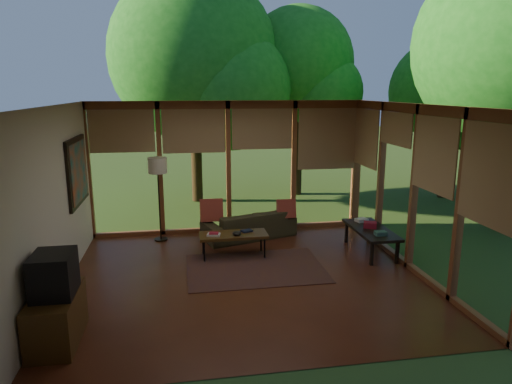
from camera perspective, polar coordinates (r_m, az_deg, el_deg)
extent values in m
plane|color=#5E2A18|center=(7.36, -1.20, -10.67)|extent=(5.50, 5.50, 0.00)
plane|color=white|center=(6.76, -1.30, 10.84)|extent=(5.50, 5.50, 0.00)
cube|color=silver|center=(7.10, -23.80, -1.18)|extent=(0.04, 5.00, 2.70)
cube|color=silver|center=(4.58, 3.31, -7.44)|extent=(5.50, 0.04, 2.70)
cube|color=brown|center=(9.37, -3.45, 3.06)|extent=(5.50, 0.12, 2.70)
cube|color=brown|center=(7.81, 19.15, 0.40)|extent=(0.12, 5.00, 2.70)
plane|color=#334F1D|center=(17.45, 21.60, 2.19)|extent=(40.00, 40.00, 0.00)
cylinder|color=#352613|center=(12.07, -7.63, 10.06)|extent=(0.28, 0.28, 4.76)
sphere|color=#166017|center=(12.08, -7.82, 16.33)|extent=(4.25, 4.25, 4.25)
cylinder|color=#352613|center=(12.84, 5.18, 10.03)|extent=(0.28, 0.28, 4.64)
sphere|color=#166017|center=(12.84, 5.30, 15.79)|extent=(2.99, 2.99, 2.99)
cylinder|color=#352613|center=(10.55, 29.10, 8.44)|extent=(0.28, 0.28, 4.84)
cylinder|color=#352613|center=(13.28, 21.98, 7.15)|extent=(0.28, 0.28, 3.67)
sphere|color=#166017|center=(13.23, 22.35, 11.55)|extent=(2.80, 2.80, 2.80)
cube|color=brown|center=(7.72, -0.09, -9.48)|extent=(2.26, 1.60, 0.01)
imported|color=#3B351D|center=(9.18, -0.88, -4.07)|extent=(1.97, 1.25, 0.54)
cube|color=maroon|center=(8.96, -5.59, -2.33)|extent=(0.44, 0.24, 0.46)
cube|color=maroon|center=(9.19, 3.79, -2.13)|extent=(0.38, 0.20, 0.40)
cube|color=beige|center=(8.02, -5.30, -5.33)|extent=(0.25, 0.21, 0.03)
cube|color=maroon|center=(8.01, -5.31, -5.15)|extent=(0.18, 0.15, 0.03)
cube|color=black|center=(8.21, -1.18, -4.88)|extent=(0.23, 0.20, 0.03)
ellipsoid|color=black|center=(8.01, -2.41, -5.18)|extent=(0.16, 0.16, 0.07)
cube|color=#503415|center=(6.03, -23.66, -14.25)|extent=(0.50, 1.00, 0.60)
cube|color=black|center=(5.80, -23.95, -9.38)|extent=(0.45, 0.55, 0.50)
cube|color=#335A51|center=(8.19, 15.30, -5.00)|extent=(0.20, 0.15, 0.07)
cube|color=maroon|center=(8.58, 14.07, -4.01)|extent=(0.28, 0.24, 0.10)
cube|color=beige|center=(8.94, 13.05, -3.43)|extent=(0.25, 0.21, 0.06)
cylinder|color=black|center=(9.28, -11.78, -5.80)|extent=(0.26, 0.26, 0.03)
cylinder|color=black|center=(9.06, -12.01, -1.15)|extent=(0.03, 0.03, 1.52)
cylinder|color=beige|center=(8.92, -12.22, 3.28)|extent=(0.36, 0.36, 0.30)
cube|color=#503415|center=(8.11, -2.85, -5.39)|extent=(1.20, 0.50, 0.05)
cylinder|color=black|center=(7.97, -6.50, -7.41)|extent=(0.03, 0.03, 0.38)
cylinder|color=black|center=(8.09, 1.08, -7.03)|extent=(0.03, 0.03, 0.38)
cylinder|color=black|center=(8.31, -6.63, -6.56)|extent=(0.03, 0.03, 0.38)
cylinder|color=black|center=(8.42, 0.63, -6.21)|extent=(0.03, 0.03, 0.38)
cube|color=black|center=(8.56, 14.17, -4.60)|extent=(0.60, 1.40, 0.05)
cube|color=black|center=(8.02, 14.27, -7.52)|extent=(0.05, 0.05, 0.40)
cube|color=black|center=(8.21, 17.24, -7.23)|extent=(0.05, 0.05, 0.40)
cube|color=black|center=(9.07, 11.25, -4.98)|extent=(0.05, 0.05, 0.40)
cube|color=black|center=(9.24, 13.93, -4.79)|extent=(0.05, 0.05, 0.40)
cube|color=black|center=(8.39, -21.46, 2.43)|extent=(0.05, 1.35, 1.15)
cube|color=#165C66|center=(8.38, -21.25, 2.44)|extent=(0.02, 1.20, 1.00)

